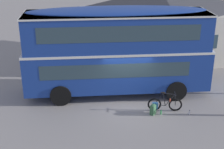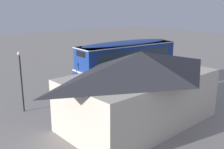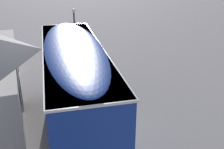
% 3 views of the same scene
% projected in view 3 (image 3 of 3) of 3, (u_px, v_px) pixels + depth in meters
% --- Properties ---
extents(ground_plane, '(120.00, 120.00, 0.00)m').
position_uv_depth(ground_plane, '(104.00, 129.00, 13.80)').
color(ground_plane, gray).
extents(double_decker_bus, '(9.91, 2.96, 4.79)m').
position_uv_depth(double_decker_bus, '(76.00, 90.00, 12.08)').
color(double_decker_bus, black).
rests_on(double_decker_bus, ground).
extents(touring_bicycle, '(1.71, 0.50, 1.03)m').
position_uv_depth(touring_bicycle, '(114.00, 105.00, 15.36)').
color(touring_bicycle, black).
rests_on(touring_bicycle, ground).
extents(backpack_on_ground, '(0.35, 0.35, 0.55)m').
position_uv_depth(backpack_on_ground, '(122.00, 111.00, 14.93)').
color(backpack_on_ground, '#386642').
rests_on(backpack_on_ground, ground).
extents(water_bottle_green_metal, '(0.07, 0.07, 0.25)m').
position_uv_depth(water_bottle_green_metal, '(121.00, 110.00, 15.36)').
color(water_bottle_green_metal, green).
rests_on(water_bottle_green_metal, ground).
extents(water_bottle_clear_plastic, '(0.08, 0.08, 0.22)m').
position_uv_depth(water_bottle_clear_plastic, '(116.00, 98.00, 16.63)').
color(water_bottle_clear_plastic, silver).
rests_on(water_bottle_clear_plastic, ground).
extents(street_lamp, '(0.28, 0.28, 4.61)m').
position_uv_depth(street_lamp, '(75.00, 32.00, 20.46)').
color(street_lamp, black).
rests_on(street_lamp, ground).
extents(kerb_bollard, '(0.16, 0.16, 0.97)m').
position_uv_depth(kerb_bollard, '(113.00, 79.00, 18.32)').
color(kerb_bollard, '#333338').
rests_on(kerb_bollard, ground).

